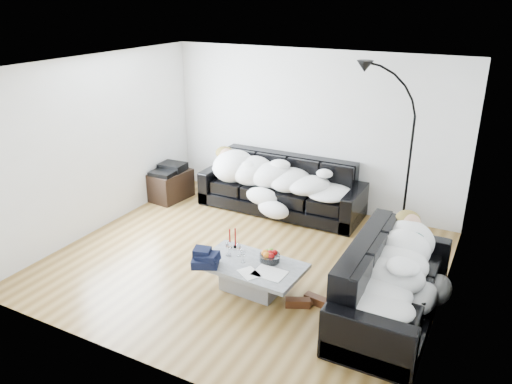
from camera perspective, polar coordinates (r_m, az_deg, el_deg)
The scene contains 24 objects.
ground at distance 6.87m, azimuth -1.17°, elevation -7.81°, with size 5.00×5.00×0.00m, color brown.
wall_back at distance 8.29m, azimuth 6.33°, elevation 7.02°, with size 5.00×0.02×2.60m, color silver.
wall_left at distance 7.80m, azimuth -17.63°, elevation 5.18°, with size 0.02×4.50×2.60m, color silver.
wall_right at distance 5.64m, azimuth 21.57°, elevation -1.62°, with size 0.02×4.50×2.60m, color silver.
ceiling at distance 6.03m, azimuth -1.37°, elevation 14.21°, with size 5.00×5.00×0.00m, color white.
sofa_back at distance 8.24m, azimuth 2.88°, elevation 0.76°, with size 2.70×0.93×0.88m, color black.
sofa_right at distance 5.80m, azimuth 15.41°, elevation -9.77°, with size 2.16×0.93×0.87m, color black.
sleeper_back at distance 8.12m, azimuth 2.76°, elevation 2.01°, with size 2.28×0.79×0.46m, color white, non-canonical shape.
sleeper_right at distance 5.69m, azimuth 15.62°, elevation -7.97°, with size 1.85×0.78×0.45m, color white, non-canonical shape.
teal_cushion at distance 6.26m, azimuth 16.55°, elevation -4.50°, with size 0.36×0.30×0.20m, color #0A4736.
coffee_table at distance 6.15m, azimuth -0.54°, elevation -9.67°, with size 1.26×0.73×0.37m, color #939699.
fruit_bowl at distance 6.08m, azimuth 1.59°, elevation -7.26°, with size 0.25×0.25×0.15m, color white.
wine_glass_a at distance 6.19m, azimuth -1.96°, elevation -6.65°, with size 0.07×0.07×0.16m, color white.
wine_glass_b at distance 6.21m, azimuth -3.16°, elevation -6.48°, with size 0.08×0.08×0.18m, color white.
wine_glass_c at distance 6.06m, azimuth -1.49°, elevation -7.35°, with size 0.07×0.07×0.16m, color white.
candle_left at distance 6.36m, azimuth -3.01°, elevation -5.33°, with size 0.05×0.05×0.26m, color maroon.
candle_right at distance 6.37m, azimuth -2.38°, elevation -5.27°, with size 0.05×0.05×0.27m, color maroon.
newspaper_a at distance 5.86m, azimuth 1.56°, elevation -9.23°, with size 0.37×0.28×0.01m, color silver.
newspaper_b at distance 5.86m, azimuth -0.78°, elevation -9.24°, with size 0.27×0.19×0.01m, color silver.
navy_jacket at distance 6.00m, azimuth -5.65°, elevation -6.86°, with size 0.33×0.27×0.16m, color black, non-canonical shape.
shoes at distance 5.98m, azimuth 5.79°, elevation -12.30°, with size 0.49×0.36×0.11m, color #472311, non-canonical shape.
av_cabinet at distance 8.90m, azimuth -9.76°, elevation 0.77°, with size 0.50×0.72×0.50m, color black.
stereo at distance 8.79m, azimuth -9.89°, elevation 2.68°, with size 0.44×0.34×0.13m, color black.
floor_lamp at distance 7.49m, azimuth 17.11°, elevation 3.03°, with size 0.81×0.32×2.22m, color black, non-canonical shape.
Camera 1 is at (2.90, -5.22, 3.40)m, focal length 35.00 mm.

